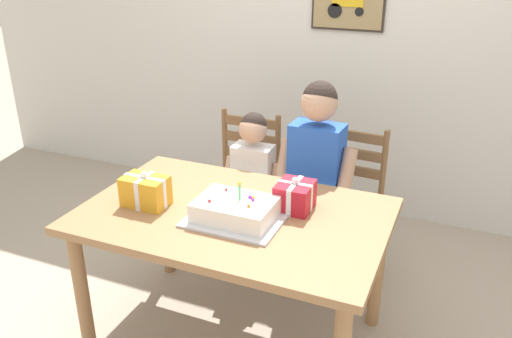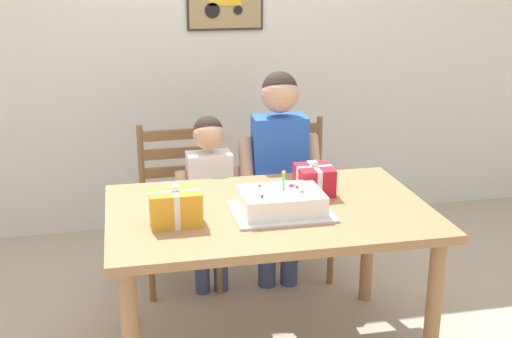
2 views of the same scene
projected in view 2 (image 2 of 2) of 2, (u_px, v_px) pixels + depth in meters
name	position (u px, v px, depth m)	size (l,w,h in m)	color
back_wall	(212.00, 40.00, 4.44)	(6.40, 0.11, 2.60)	silver
dining_table	(269.00, 227.00, 3.02)	(1.46, 0.94, 0.75)	#9E7047
birthday_cake	(281.00, 203.00, 2.92)	(0.44, 0.34, 0.19)	silver
gift_box_red_large	(176.00, 208.00, 2.79)	(0.22, 0.15, 0.18)	gold
gift_box_beside_cake	(314.00, 180.00, 3.16)	(0.17, 0.19, 0.17)	red
chair_left	(179.00, 205.00, 3.80)	(0.44, 0.44, 0.92)	brown
chair_right	(292.00, 197.00, 3.94)	(0.45, 0.45, 0.92)	brown
child_older	(279.00, 160.00, 3.64)	(0.46, 0.27, 1.26)	#38426B
child_younger	(210.00, 188.00, 3.60)	(0.37, 0.21, 1.03)	#38426B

